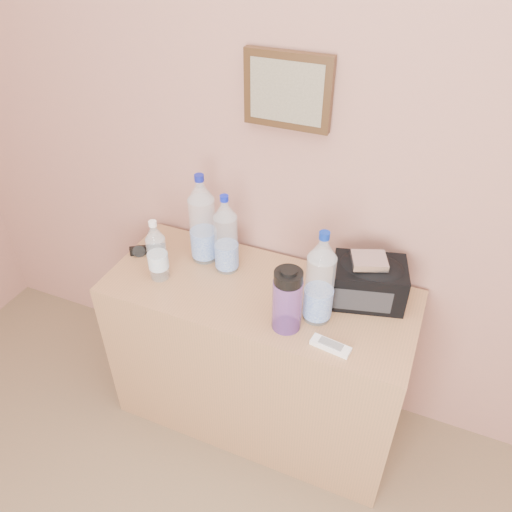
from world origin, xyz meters
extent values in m
plane|color=#9E6C5F|center=(0.00, 2.00, 1.35)|extent=(4.00, 0.00, 4.00)
cube|color=#AA7E4B|center=(-0.39, 1.74, 0.36)|extent=(1.17, 0.49, 0.73)
cylinder|color=silver|center=(-0.67, 1.84, 0.89)|extent=(0.10, 0.10, 0.33)
cylinder|color=navy|center=(-0.67, 1.84, 1.09)|extent=(0.04, 0.04, 0.02)
cylinder|color=white|center=(-0.56, 1.81, 0.87)|extent=(0.09, 0.09, 0.29)
cylinder|color=#0C1BB8|center=(-0.56, 1.81, 1.05)|extent=(0.03, 0.03, 0.02)
cylinder|color=silver|center=(-0.15, 1.69, 0.89)|extent=(0.10, 0.10, 0.31)
cylinder|color=navy|center=(-0.15, 1.69, 1.07)|extent=(0.03, 0.03, 0.02)
cylinder|color=white|center=(-0.77, 1.67, 0.84)|extent=(0.07, 0.07, 0.22)
cylinder|color=white|center=(-0.77, 1.67, 0.97)|extent=(0.03, 0.03, 0.02)
cylinder|color=#6B3E9D|center=(-0.23, 1.61, 0.83)|extent=(0.10, 0.10, 0.19)
cylinder|color=black|center=(-0.23, 1.61, 0.95)|extent=(0.10, 0.10, 0.05)
cube|color=silver|center=(-0.06, 1.57, 0.74)|extent=(0.14, 0.06, 0.02)
cube|color=silver|center=(-0.02, 1.83, 0.91)|extent=(0.14, 0.13, 0.02)
camera|label=1|loc=(0.15, 0.44, 1.95)|focal=35.00mm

